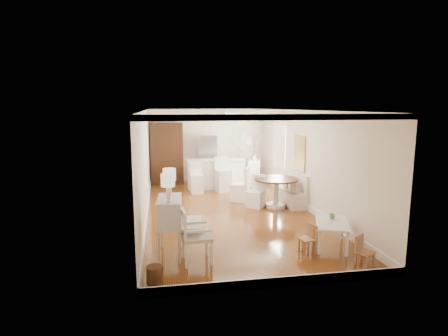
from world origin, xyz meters
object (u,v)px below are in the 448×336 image
object	(u,v)px
sideboard	(254,172)
bar_stool_left	(197,178)
secretary_bureau	(170,227)
bar_stool_right	(223,174)
slip_chair_near	(256,191)
kids_chair_a	(307,239)
fridge	(217,159)
kids_table	(331,234)
kids_chair_c	(365,252)
pantry_cabinet	(167,153)
dining_table	(276,193)
wicker_basket	(155,275)
slip_chair_far	(240,184)
kids_chair_b	(309,238)
breakfast_counter	(216,174)
gustavian_armchair	(197,236)

from	to	relation	value
sideboard	bar_stool_left	bearing A→B (deg)	-136.10
bar_stool_left	secretary_bureau	bearing A→B (deg)	-101.77
bar_stool_right	slip_chair_near	bearing A→B (deg)	-87.91
secretary_bureau	kids_chair_a	bearing A→B (deg)	-2.95
fridge	kids_table	bearing A→B (deg)	-79.33
kids_table	kids_chair_c	bearing A→B (deg)	-82.34
bar_stool_right	pantry_cabinet	world-z (taller)	pantry_cabinet
secretary_bureau	dining_table	world-z (taller)	secretary_bureau
wicker_basket	bar_stool_left	xyz separation A→B (m)	(1.34, 6.30, 0.37)
slip_chair_near	bar_stool_right	distance (m)	2.28
kids_chair_c	dining_table	xyz separation A→B (m)	(-0.35, 4.23, 0.13)
slip_chair_far	fridge	world-z (taller)	fridge
kids_table	pantry_cabinet	distance (m)	7.88
kids_chair_b	bar_stool_right	size ratio (longest dim) A/B	0.44
slip_chair_far	fridge	distance (m)	3.04
wicker_basket	breakfast_counter	size ratio (longest dim) A/B	0.14
secretary_bureau	kids_chair_b	world-z (taller)	secretary_bureau
fridge	slip_chair_far	bearing A→B (deg)	-84.75
slip_chair_far	wicker_basket	bearing A→B (deg)	0.69
secretary_bureau	wicker_basket	size ratio (longest dim) A/B	4.11
kids_table	breakfast_counter	world-z (taller)	breakfast_counter
secretary_bureau	pantry_cabinet	world-z (taller)	pantry_cabinet
secretary_bureau	fridge	xyz separation A→B (m)	(2.00, 7.00, 0.32)
bar_stool_left	pantry_cabinet	distance (m)	2.17
gustavian_armchair	slip_chair_far	xyz separation A→B (m)	(1.79, 4.40, 0.02)
gustavian_armchair	slip_chair_near	xyz separation A→B (m)	(2.09, 3.58, -0.04)
secretary_bureau	bar_stool_right	distance (m)	5.72
dining_table	breakfast_counter	distance (m)	3.18
wicker_basket	pantry_cabinet	distance (m)	8.23
wicker_basket	kids_table	distance (m)	3.77
wicker_basket	sideboard	world-z (taller)	sideboard
slip_chair_far	bar_stool_right	xyz separation A→B (m)	(-0.31, 1.38, 0.06)
gustavian_armchair	kids_chair_c	bearing A→B (deg)	-108.16
kids_chair_b	fridge	world-z (taller)	fridge
slip_chair_far	sideboard	world-z (taller)	slip_chair_far
gustavian_armchair	bar_stool_left	xyz separation A→B (m)	(0.56, 5.58, 0.00)
secretary_bureau	pantry_cabinet	distance (m)	7.05
bar_stool_left	slip_chair_near	bearing A→B (deg)	-52.99
slip_chair_far	gustavian_armchair	bearing A→B (deg)	5.15
wicker_basket	sideboard	size ratio (longest dim) A/B	0.30
kids_chair_a	kids_chair_b	distance (m)	0.15
kids_chair_b	dining_table	world-z (taller)	dining_table
kids_chair_c	slip_chair_near	world-z (taller)	slip_chair_near
breakfast_counter	kids_chair_b	bearing A→B (deg)	-80.94
kids_chair_a	kids_chair_c	size ratio (longest dim) A/B	1.00
kids_table	slip_chair_far	bearing A→B (deg)	104.53
secretary_bureau	gustavian_armchair	distance (m)	0.64
kids_chair_a	kids_chair_b	world-z (taller)	kids_chair_a
kids_chair_c	pantry_cabinet	xyz separation A→B (m)	(-3.38, 8.19, 0.85)
bar_stool_right	wicker_basket	bearing A→B (deg)	-122.50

